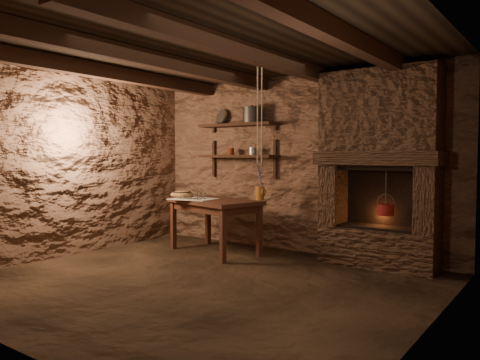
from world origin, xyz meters
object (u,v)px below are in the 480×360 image
Objects in this scene: stoneware_jug at (260,187)px; red_pot at (386,209)px; work_table at (215,224)px; iron_stockpot at (252,116)px; wooden_bowl at (182,195)px.

red_pot is (1.61, 0.19, -0.20)m from stoneware_jug.
red_pot is at bearing 26.49° from work_table.
iron_stockpot is (-0.34, 0.31, 0.97)m from stoneware_jug.
iron_stockpot reaches higher than red_pot.
stoneware_jug is (0.55, 0.27, 0.51)m from work_table.
wooden_bowl is at bearing -142.63° from iron_stockpot.
iron_stockpot reaches higher than work_table.
stoneware_jug is 1.31× the size of wooden_bowl.
iron_stockpot is (0.79, 0.60, 1.11)m from wooden_bowl.
work_table is 0.69m from wooden_bowl.
stoneware_jug is 1.56× the size of iron_stockpot.
wooden_bowl is 1.19× the size of iron_stockpot.
work_table is at bearing -109.84° from iron_stockpot.
red_pot reaches higher than wooden_bowl.
wooden_bowl is at bearing -170.01° from red_pot.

